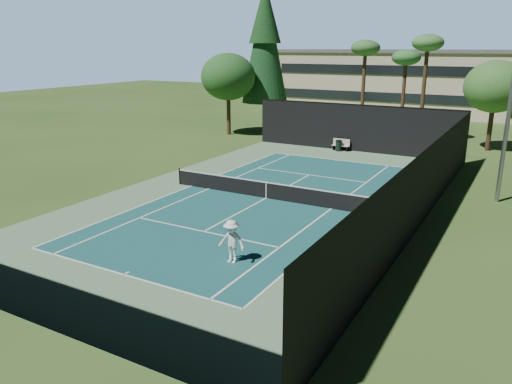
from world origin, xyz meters
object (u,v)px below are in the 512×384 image
at_px(trash_bin, 339,146).
at_px(tennis_ball_c, 328,196).
at_px(tennis_net, 266,189).
at_px(park_bench, 341,144).
at_px(tennis_ball_a, 74,244).
at_px(tennis_ball_b, 277,186).
at_px(player, 232,241).
at_px(tennis_ball_d, 237,168).

bearing_deg(trash_bin, tennis_ball_c, -72.19).
relative_size(tennis_ball_c, trash_bin, 0.06).
xyz_separation_m(tennis_net, park_bench, (-1.06, 15.67, -0.01)).
bearing_deg(park_bench, tennis_ball_a, -96.82).
distance_m(tennis_ball_a, tennis_ball_b, 13.73).
bearing_deg(tennis_net, trash_bin, 94.34).
bearing_deg(park_bench, tennis_net, -86.13).
xyz_separation_m(tennis_net, tennis_ball_a, (-4.21, -10.65, -0.53)).
bearing_deg(tennis_ball_b, player, -71.91).
relative_size(tennis_net, tennis_ball_a, 211.08).
distance_m(tennis_ball_a, tennis_ball_c, 14.74).
bearing_deg(tennis_ball_a, player, 14.60).
bearing_deg(park_bench, trash_bin, -108.38).
bearing_deg(park_bench, tennis_ball_d, -113.36).
bearing_deg(trash_bin, tennis_ball_d, -113.52).
height_order(tennis_ball_d, park_bench, park_bench).
distance_m(tennis_net, tennis_ball_c, 3.80).
relative_size(tennis_net, tennis_ball_d, 165.59).
xyz_separation_m(tennis_ball_b, tennis_ball_d, (-4.80, 2.95, 0.00)).
distance_m(tennis_ball_c, park_bench, 14.13).
bearing_deg(tennis_net, tennis_ball_b, 103.62).
relative_size(tennis_ball_b, tennis_ball_d, 0.95).
height_order(tennis_ball_c, trash_bin, trash_bin).
bearing_deg(player, tennis_net, 106.77).
distance_m(tennis_ball_b, trash_bin, 12.77).
distance_m(tennis_ball_c, tennis_ball_d, 9.15).
height_order(tennis_ball_b, park_bench, park_bench).
relative_size(player, tennis_ball_d, 23.86).
xyz_separation_m(tennis_ball_a, tennis_ball_b, (3.57, 13.26, 0.01)).
xyz_separation_m(park_bench, trash_bin, (-0.10, -0.31, -0.07)).
xyz_separation_m(tennis_ball_c, trash_bin, (-4.24, 13.19, 0.45)).
height_order(tennis_ball_b, trash_bin, trash_bin).
distance_m(tennis_net, tennis_ball_d, 7.79).
xyz_separation_m(player, tennis_ball_c, (-0.01, 10.92, -0.90)).
xyz_separation_m(player, park_bench, (-4.14, 24.42, -0.38)).
bearing_deg(player, tennis_ball_a, -168.00).
height_order(tennis_net, trash_bin, tennis_net).
height_order(tennis_ball_c, park_bench, park_bench).
bearing_deg(trash_bin, player, -80.02).
bearing_deg(player, tennis_ball_b, 105.48).
xyz_separation_m(tennis_ball_a, trash_bin, (3.04, 26.01, 0.45)).
distance_m(player, tennis_ball_a, 7.58).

